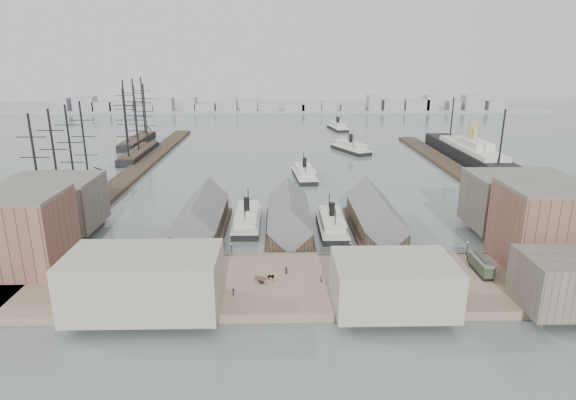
{
  "coord_description": "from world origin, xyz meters",
  "views": [
    {
      "loc": [
        -3.18,
        -119.75,
        51.43
      ],
      "look_at": [
        0.0,
        30.0,
        6.0
      ],
      "focal_mm": 30.0,
      "sensor_mm": 36.0,
      "label": 1
    }
  ],
  "objects_px": {
    "ferry_docked_west": "(247,219)",
    "tram": "(481,265)",
    "horse_cart_right": "(382,279)",
    "horse_cart_left": "(126,273)",
    "horse_cart_center": "(268,278)",
    "ocean_steamer": "(471,154)"
  },
  "relations": [
    {
      "from": "horse_cart_center",
      "to": "ferry_docked_west",
      "type": "bearing_deg",
      "value": 34.0
    },
    {
      "from": "ocean_steamer",
      "to": "horse_cart_left",
      "type": "height_order",
      "value": "ocean_steamer"
    },
    {
      "from": "horse_cart_center",
      "to": "horse_cart_right",
      "type": "distance_m",
      "value": 25.85
    },
    {
      "from": "tram",
      "to": "horse_cart_right",
      "type": "xyz_separation_m",
      "value": [
        -24.39,
        -4.3,
        -1.07
      ]
    },
    {
      "from": "ocean_steamer",
      "to": "horse_cart_left",
      "type": "distance_m",
      "value": 183.23
    },
    {
      "from": "horse_cart_right",
      "to": "ocean_steamer",
      "type": "bearing_deg",
      "value": -18.01
    },
    {
      "from": "tram",
      "to": "horse_cart_right",
      "type": "height_order",
      "value": "tram"
    },
    {
      "from": "ocean_steamer",
      "to": "horse_cart_center",
      "type": "bearing_deg",
      "value": -126.54
    },
    {
      "from": "horse_cart_left",
      "to": "horse_cart_right",
      "type": "height_order",
      "value": "horse_cart_right"
    },
    {
      "from": "tram",
      "to": "horse_cart_center",
      "type": "bearing_deg",
      "value": -175.41
    },
    {
      "from": "tram",
      "to": "horse_cart_center",
      "type": "height_order",
      "value": "tram"
    },
    {
      "from": "horse_cart_left",
      "to": "horse_cart_center",
      "type": "distance_m",
      "value": 33.11
    },
    {
      "from": "tram",
      "to": "horse_cart_left",
      "type": "xyz_separation_m",
      "value": [
        -83.16,
        0.02,
        -1.08
      ]
    },
    {
      "from": "ferry_docked_west",
      "to": "horse_cart_left",
      "type": "xyz_separation_m",
      "value": [
        -25.64,
        -39.39,
        0.49
      ]
    },
    {
      "from": "ferry_docked_west",
      "to": "ocean_steamer",
      "type": "bearing_deg",
      "value": 40.31
    },
    {
      "from": "horse_cart_left",
      "to": "horse_cart_center",
      "type": "xyz_separation_m",
      "value": [
        32.93,
        -3.4,
        0.05
      ]
    },
    {
      "from": "ferry_docked_west",
      "to": "horse_cart_center",
      "type": "height_order",
      "value": "ferry_docked_west"
    },
    {
      "from": "tram",
      "to": "horse_cart_left",
      "type": "bearing_deg",
      "value": -179.27
    },
    {
      "from": "ferry_docked_west",
      "to": "tram",
      "type": "height_order",
      "value": "ferry_docked_west"
    },
    {
      "from": "ocean_steamer",
      "to": "horse_cart_right",
      "type": "xyz_separation_m",
      "value": [
        -71.87,
        -132.79,
        -1.68
      ]
    },
    {
      "from": "ferry_docked_west",
      "to": "horse_cart_right",
      "type": "xyz_separation_m",
      "value": [
        33.13,
        -43.71,
        0.5
      ]
    },
    {
      "from": "ocean_steamer",
      "to": "tram",
      "type": "bearing_deg",
      "value": -110.28
    }
  ]
}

